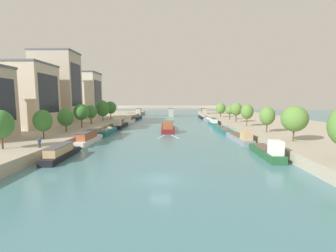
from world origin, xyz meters
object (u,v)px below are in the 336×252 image
at_px(moored_boat_left_lone, 129,121).
at_px(tree_left_nearest, 81,112).
at_px(tree_left_far, 43,121).
at_px(tree_left_past_mid, 91,112).
at_px(moored_boat_left_gap_after, 61,153).
at_px(moored_boat_right_gap_after, 267,151).
at_px(person_on_quay, 39,142).
at_px(moored_boat_right_downstream, 240,138).
at_px(moored_boat_left_near, 88,138).
at_px(moored_boat_left_midway, 137,118).
at_px(tree_right_third, 230,110).
at_px(moored_boat_left_downstream, 120,125).
at_px(moored_boat_right_end, 208,120).
at_px(tree_left_second, 1,124).
at_px(tree_left_end_of_row, 111,108).
at_px(moored_boat_right_near, 213,122).
at_px(barge_midriver, 168,127).
at_px(tree_right_far, 267,116).
at_px(tree_right_nearest, 294,119).
at_px(bridge_far, 171,109).
at_px(tree_left_by_lamp, 66,117).
at_px(moored_boat_right_midway, 222,129).
at_px(tree_left_midway, 103,108).
at_px(tree_right_past_mid, 247,112).
at_px(moored_boat_right_upstream, 203,117).
at_px(moored_boat_left_end, 108,131).
at_px(tree_right_distant, 221,108).

height_order(moored_boat_left_lone, tree_left_nearest, tree_left_nearest).
xyz_separation_m(tree_left_far, tree_left_past_mid, (-0.67, 29.12, 0.38)).
relative_size(moored_boat_left_gap_after, moored_boat_left_lone, 0.76).
xyz_separation_m(moored_boat_right_gap_after, person_on_quay, (-37.59, -1.95, 1.69)).
bearing_deg(moored_boat_right_downstream, moored_boat_left_gap_after, -153.74).
distance_m(moored_boat_left_near, moored_boat_right_gap_after, 36.59).
xyz_separation_m(moored_boat_left_near, moored_boat_left_midway, (0.41, 66.78, -0.48)).
bearing_deg(tree_right_third, moored_boat_left_downstream, -161.40).
distance_m(moored_boat_right_end, tree_left_nearest, 58.93).
bearing_deg(tree_left_second, tree_left_end_of_row, 89.02).
bearing_deg(moored_boat_right_near, barge_midriver, -136.08).
height_order(moored_boat_left_downstream, tree_right_far, tree_right_far).
height_order(barge_midriver, moored_boat_left_gap_after, barge_midriver).
distance_m(tree_left_nearest, tree_left_past_mid, 10.63).
relative_size(tree_right_nearest, tree_right_third, 1.22).
bearing_deg(moored_boat_right_downstream, tree_right_far, 24.51).
distance_m(moored_boat_left_lone, bridge_far, 42.97).
xyz_separation_m(moored_boat_left_downstream, tree_left_by_lamp, (-7.54, -24.32, 4.36)).
distance_m(tree_left_second, tree_right_third, 76.69).
bearing_deg(moored_boat_right_midway, tree_left_far, -148.59).
height_order(tree_left_midway, bridge_far, tree_left_midway).
height_order(moored_boat_right_midway, tree_right_past_mid, tree_right_past_mid).
relative_size(moored_boat_left_lone, tree_left_nearest, 2.22).
height_order(moored_boat_left_midway, tree_left_far, tree_left_far).
bearing_deg(moored_boat_right_near, moored_boat_left_downstream, -165.30).
distance_m(moored_boat_left_gap_after, tree_left_nearest, 29.73).
distance_m(moored_boat_left_near, tree_right_far, 42.48).
distance_m(moored_boat_right_upstream, tree_left_midway, 57.71).
bearing_deg(moored_boat_right_midway, moored_boat_right_near, 89.88).
xyz_separation_m(moored_boat_right_near, tree_left_end_of_row, (-41.62, 6.79, 5.35)).
distance_m(barge_midriver, tree_left_by_lamp, 29.97).
bearing_deg(tree_left_far, moored_boat_left_downstream, 76.88).
height_order(moored_boat_right_upstream, person_on_quay, person_on_quay).
height_order(moored_boat_right_midway, tree_right_third, tree_right_third).
bearing_deg(moored_boat_left_gap_after, tree_right_third, 54.32).
bearing_deg(barge_midriver, moored_boat_right_gap_after, -62.39).
bearing_deg(tree_left_nearest, moored_boat_right_near, 30.05).
bearing_deg(tree_right_third, moored_boat_left_end, -145.19).
bearing_deg(tree_left_second, moored_boat_right_gap_after, 3.74).
height_order(moored_boat_left_end, tree_right_nearest, tree_right_nearest).
xyz_separation_m(moored_boat_right_gap_after, tree_left_far, (-42.41, 7.69, 4.39)).
height_order(tree_left_nearest, tree_right_nearest, tree_left_nearest).
relative_size(moored_boat_right_near, tree_right_far, 1.93).
distance_m(moored_boat_right_gap_after, person_on_quay, 37.68).
bearing_deg(tree_right_distant, moored_boat_right_near, -109.10).
xyz_separation_m(moored_boat_left_end, tree_left_by_lamp, (-7.48, -9.38, 4.67)).
xyz_separation_m(moored_boat_left_near, person_on_quay, (-2.89, -13.58, 1.53)).
bearing_deg(moored_boat_right_upstream, moored_boat_right_gap_after, -89.94).
xyz_separation_m(moored_boat_right_upstream, tree_left_second, (-42.99, -88.59, 5.19)).
relative_size(barge_midriver, moored_boat_right_end, 1.28).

